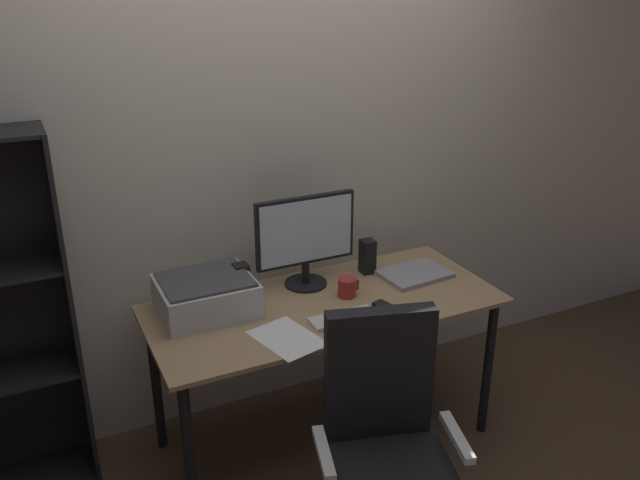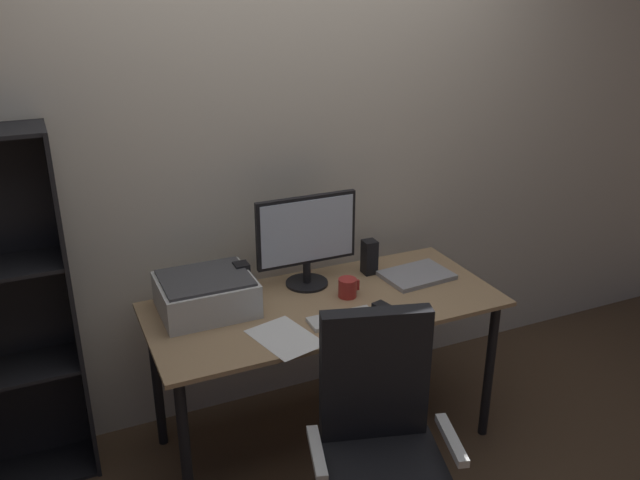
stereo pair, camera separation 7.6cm
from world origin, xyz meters
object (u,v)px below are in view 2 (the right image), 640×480
(mouse, at_px, (384,309))
(coffee_mug, at_px, (348,288))
(monitor, at_px, (307,236))
(printer, at_px, (206,294))
(speaker_right, at_px, (369,257))
(keyboard, at_px, (341,319))
(speaker_left, at_px, (242,281))
(laptop, at_px, (417,275))
(desk, at_px, (325,319))
(office_chair, at_px, (380,463))

(mouse, relative_size, coffee_mug, 0.96)
(monitor, height_order, coffee_mug, monitor)
(printer, bearing_deg, speaker_right, 3.47)
(keyboard, xyz_separation_m, coffee_mug, (0.12, 0.19, 0.03))
(coffee_mug, height_order, speaker_left, speaker_left)
(speaker_right, bearing_deg, monitor, 178.59)
(coffee_mug, distance_m, laptop, 0.40)
(speaker_left, bearing_deg, laptop, -9.38)
(desk, xyz_separation_m, monitor, (0.00, 0.20, 0.33))
(desk, height_order, coffee_mug, coffee_mug)
(monitor, distance_m, coffee_mug, 0.30)
(coffee_mug, height_order, speaker_right, speaker_right)
(desk, height_order, laptop, laptop)
(mouse, bearing_deg, printer, 141.07)
(keyboard, bearing_deg, mouse, -0.76)
(desk, bearing_deg, laptop, 6.45)
(coffee_mug, distance_m, printer, 0.63)
(office_chair, bearing_deg, monitor, 98.89)
(printer, bearing_deg, monitor, 6.60)
(keyboard, relative_size, laptop, 0.91)
(desk, xyz_separation_m, laptop, (0.51, 0.06, 0.10))
(coffee_mug, xyz_separation_m, laptop, (0.39, 0.04, -0.03))
(monitor, relative_size, printer, 1.20)
(monitor, height_order, mouse, monitor)
(desk, xyz_separation_m, keyboard, (-0.00, -0.18, 0.09))
(laptop, xyz_separation_m, office_chair, (-0.62, -0.79, -0.29))
(speaker_left, bearing_deg, coffee_mug, -22.49)
(desk, height_order, speaker_left, speaker_left)
(office_chair, bearing_deg, coffee_mug, 88.66)
(coffee_mug, xyz_separation_m, printer, (-0.62, 0.13, 0.04))
(monitor, height_order, printer, monitor)
(mouse, distance_m, speaker_right, 0.40)
(keyboard, distance_m, printer, 0.59)
(laptop, relative_size, speaker_left, 1.88)
(desk, distance_m, keyboard, 0.20)
(laptop, height_order, printer, printer)
(laptop, relative_size, office_chair, 0.32)
(keyboard, height_order, laptop, laptop)
(office_chair, bearing_deg, keyboard, 95.06)
(desk, xyz_separation_m, office_chair, (-0.11, -0.73, -0.20))
(keyboard, bearing_deg, monitor, 89.64)
(desk, bearing_deg, coffee_mug, 6.64)
(printer, bearing_deg, speaker_left, 15.68)
(keyboard, distance_m, coffee_mug, 0.23)
(laptop, distance_m, office_chair, 1.04)
(speaker_right, height_order, office_chair, office_chair)
(desk, bearing_deg, speaker_left, 148.55)
(mouse, xyz_separation_m, speaker_left, (-0.52, 0.38, 0.07))
(mouse, distance_m, speaker_left, 0.64)
(desk, distance_m, speaker_left, 0.41)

